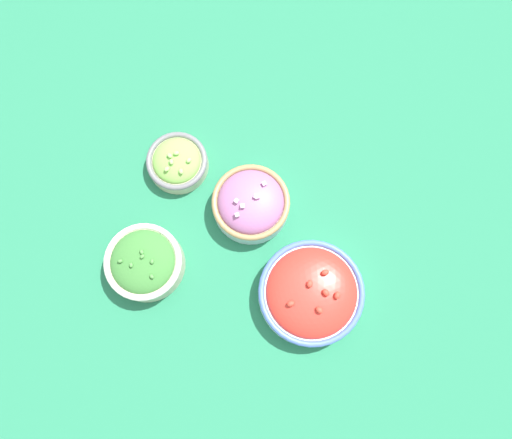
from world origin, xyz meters
name	(u,v)px	position (x,y,z in m)	size (l,w,h in m)	color
ground_plane	(256,223)	(0.00, 0.00, 0.00)	(3.00, 3.00, 0.00)	#23704C
bowl_red_onion	(251,203)	(0.02, -0.03, 0.04)	(0.16, 0.16, 0.09)	#B2C1CC
bowl_lettuce	(177,162)	(0.19, -0.08, 0.03)	(0.13, 0.13, 0.06)	beige
bowl_cherry_tomatoes	(311,293)	(-0.14, 0.12, 0.04)	(0.21, 0.21, 0.08)	silver
bowl_broccoli	(144,263)	(0.19, 0.14, 0.04)	(0.15, 0.15, 0.08)	beige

